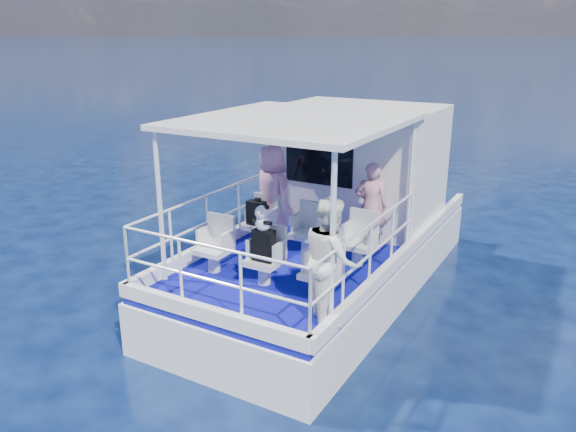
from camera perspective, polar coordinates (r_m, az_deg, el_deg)
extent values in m
plane|color=black|center=(9.44, 1.26, -9.38)|extent=(2000.00, 2000.00, 0.00)
cube|color=white|center=(10.24, 3.96, -7.13)|extent=(3.00, 7.00, 1.60)
cube|color=#080879|center=(9.91, 4.07, -2.68)|extent=(2.90, 6.90, 0.10)
cube|color=white|center=(10.72, 7.26, 5.24)|extent=(2.85, 2.00, 2.20)
cube|color=white|center=(8.30, 0.73, 9.66)|extent=(3.00, 3.20, 0.08)
cylinder|color=white|center=(8.14, -12.87, 0.80)|extent=(0.07, 0.07, 2.20)
cylinder|color=white|center=(6.68, 4.54, -2.59)|extent=(0.07, 0.07, 2.20)
cylinder|color=white|center=(10.37, -2.04, 4.93)|extent=(0.07, 0.07, 2.20)
cylinder|color=white|center=(9.27, 12.30, 2.94)|extent=(0.07, 0.07, 2.20)
cube|color=silver|center=(9.59, -2.85, -1.86)|extent=(0.48, 0.46, 0.38)
cube|color=silver|center=(9.16, 1.90, -2.81)|extent=(0.48, 0.46, 0.38)
cube|color=silver|center=(8.80, 7.09, -3.83)|extent=(0.48, 0.46, 0.38)
cube|color=silver|center=(8.60, -7.53, -4.40)|extent=(0.48, 0.46, 0.38)
cube|color=silver|center=(8.12, -2.44, -5.64)|extent=(0.48, 0.46, 0.38)
cube|color=silver|center=(7.71, 3.27, -6.98)|extent=(0.48, 0.46, 0.38)
imported|color=pink|center=(9.63, -1.63, 2.32)|extent=(0.75, 0.66, 1.68)
imported|color=#C17D8A|center=(9.34, 8.40, 0.98)|extent=(0.62, 0.50, 1.48)
imported|color=white|center=(6.96, 4.28, -4.39)|extent=(0.96, 0.98, 1.59)
cube|color=black|center=(9.42, -3.23, 0.31)|extent=(0.31, 0.18, 0.41)
cube|color=black|center=(7.92, -2.47, -3.00)|extent=(0.30, 0.17, 0.46)
cube|color=black|center=(9.36, -3.10, 1.68)|extent=(0.10, 0.06, 0.06)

